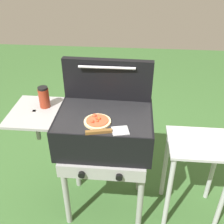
{
  "coord_description": "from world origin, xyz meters",
  "views": [
    {
      "loc": [
        0.18,
        -1.47,
        1.85
      ],
      "look_at": [
        0.05,
        0.0,
        0.92
      ],
      "focal_mm": 42.55,
      "sensor_mm": 36.0,
      "label": 1
    }
  ],
  "objects_px": {
    "prep_table": "(196,164)",
    "pizza_pepperoni": "(97,121)",
    "sauce_jar": "(44,97)",
    "spatula": "(108,131)",
    "grill": "(103,132)"
  },
  "relations": [
    {
      "from": "grill",
      "to": "pizza_pepperoni",
      "type": "bearing_deg",
      "value": -102.75
    },
    {
      "from": "sauce_jar",
      "to": "spatula",
      "type": "distance_m",
      "value": 0.53
    },
    {
      "from": "sauce_jar",
      "to": "prep_table",
      "type": "relative_size",
      "value": 0.21
    },
    {
      "from": "pizza_pepperoni",
      "to": "sauce_jar",
      "type": "relative_size",
      "value": 1.15
    },
    {
      "from": "sauce_jar",
      "to": "prep_table",
      "type": "xyz_separation_m",
      "value": [
        1.08,
        -0.06,
        -0.46
      ]
    },
    {
      "from": "pizza_pepperoni",
      "to": "prep_table",
      "type": "bearing_deg",
      "value": 8.0
    },
    {
      "from": "sauce_jar",
      "to": "spatula",
      "type": "xyz_separation_m",
      "value": [
        0.46,
        -0.26,
        -0.07
      ]
    },
    {
      "from": "grill",
      "to": "spatula",
      "type": "bearing_deg",
      "value": -73.91
    },
    {
      "from": "prep_table",
      "to": "sauce_jar",
      "type": "bearing_deg",
      "value": 176.73
    },
    {
      "from": "pizza_pepperoni",
      "to": "spatula",
      "type": "relative_size",
      "value": 0.65
    },
    {
      "from": "pizza_pepperoni",
      "to": "prep_table",
      "type": "height_order",
      "value": "pizza_pepperoni"
    },
    {
      "from": "prep_table",
      "to": "grill",
      "type": "bearing_deg",
      "value": -179.63
    },
    {
      "from": "pizza_pepperoni",
      "to": "spatula",
      "type": "bearing_deg",
      "value": -52.36
    },
    {
      "from": "spatula",
      "to": "sauce_jar",
      "type": "bearing_deg",
      "value": 150.74
    },
    {
      "from": "prep_table",
      "to": "pizza_pepperoni",
      "type": "bearing_deg",
      "value": -172.0
    }
  ]
}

